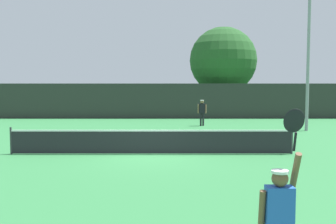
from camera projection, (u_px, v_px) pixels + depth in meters
ground_plane at (151, 154)px, 15.66m from camera, size 120.00×120.00×0.00m
tennis_net at (151, 141)px, 15.62m from camera, size 11.20×0.08×1.07m
perimeter_fence at (160, 101)px, 31.01m from camera, size 34.24×0.12×2.74m
player_serving at (280, 209)px, 5.48m from camera, size 0.68×0.39×2.48m
player_receiving at (202, 110)px, 25.70m from camera, size 0.57×0.25×1.68m
tennis_ball at (101, 140)px, 19.18m from camera, size 0.07×0.07×0.07m
light_pole at (309, 45)px, 22.78m from camera, size 1.18×0.28×8.86m
large_tree at (223, 61)px, 33.89m from camera, size 5.73×5.73×7.56m
parked_car_near at (232, 103)px, 38.23m from camera, size 2.03×4.26×1.69m
parked_car_mid at (268, 103)px, 38.46m from camera, size 2.03×4.26×1.69m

